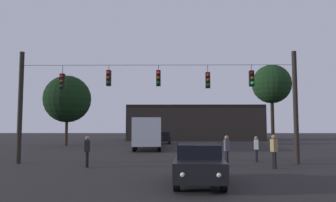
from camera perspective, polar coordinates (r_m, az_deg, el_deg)
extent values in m
plane|color=black|center=(31.15, -0.97, -8.63)|extent=(168.00, 168.00, 0.00)
cylinder|color=black|center=(21.39, -24.72, -0.98)|extent=(0.28, 0.28, 6.76)
cylinder|color=black|center=(20.72, 21.67, -0.97)|extent=(0.28, 0.28, 6.76)
cylinder|color=black|center=(19.68, -1.90, 6.39)|extent=(16.59, 0.02, 0.02)
cylinder|color=black|center=(20.70, -18.16, 5.30)|extent=(0.03, 0.03, 0.52)
cube|color=black|center=(20.59, -18.21, 3.28)|extent=(0.26, 0.32, 0.95)
sphere|color=red|center=(20.46, -18.36, 4.18)|extent=(0.20, 0.20, 0.20)
sphere|color=#5B3D0C|center=(20.42, -18.38, 3.35)|extent=(0.20, 0.20, 0.20)
sphere|color=#0C4219|center=(20.38, -18.40, 2.51)|extent=(0.20, 0.20, 0.20)
cylinder|color=black|center=(19.99, -10.43, 5.80)|extent=(0.03, 0.03, 0.31)
cube|color=black|center=(19.89, -10.46, 4.01)|extent=(0.26, 0.32, 0.95)
sphere|color=red|center=(19.76, -10.54, 4.95)|extent=(0.20, 0.20, 0.20)
sphere|color=#5B3D0C|center=(19.72, -10.56, 4.09)|extent=(0.20, 0.20, 0.20)
sphere|color=#0C4219|center=(19.67, -10.57, 3.22)|extent=(0.20, 0.20, 0.20)
cylinder|color=black|center=(19.64, -1.70, 5.89)|extent=(0.03, 0.03, 0.32)
cube|color=black|center=(19.54, -1.71, 4.05)|extent=(0.26, 0.32, 0.95)
sphere|color=red|center=(19.41, -1.72, 5.01)|extent=(0.20, 0.20, 0.20)
sphere|color=#5B3D0C|center=(19.36, -1.73, 4.13)|extent=(0.20, 0.20, 0.20)
sphere|color=#0C4219|center=(19.31, -1.73, 3.25)|extent=(0.20, 0.20, 0.20)
cylinder|color=black|center=(19.74, 7.05, 5.68)|extent=(0.03, 0.03, 0.45)
cube|color=black|center=(19.62, 7.07, 3.67)|extent=(0.26, 0.32, 0.95)
sphere|color=red|center=(19.49, 7.12, 4.62)|extent=(0.20, 0.20, 0.20)
sphere|color=#5B3D0C|center=(19.45, 7.13, 3.74)|extent=(0.20, 0.20, 0.20)
sphere|color=#0C4219|center=(19.41, 7.13, 2.87)|extent=(0.20, 0.20, 0.20)
cylinder|color=black|center=(20.21, 14.54, 5.70)|extent=(0.03, 0.03, 0.35)
cube|color=black|center=(20.11, 14.58, 3.88)|extent=(0.26, 0.32, 0.95)
sphere|color=#510A0A|center=(19.98, 14.69, 4.81)|extent=(0.20, 0.20, 0.20)
sphere|color=#5B3D0C|center=(19.93, 14.70, 3.95)|extent=(0.20, 0.20, 0.20)
sphere|color=#1EE04C|center=(19.89, 14.72, 3.10)|extent=(0.20, 0.20, 0.20)
cube|color=#B7BCC6|center=(32.97, -3.48, -5.36)|extent=(2.91, 11.09, 2.50)
cube|color=black|center=(32.96, -3.47, -4.30)|extent=(2.93, 10.43, 0.70)
cylinder|color=black|center=(37.01, -5.01, -7.20)|extent=(0.32, 1.01, 1.00)
cylinder|color=black|center=(36.94, -1.54, -7.22)|extent=(0.32, 1.01, 1.00)
cylinder|color=black|center=(30.87, -5.70, -7.71)|extent=(0.32, 1.01, 1.00)
cylinder|color=black|center=(30.79, -1.54, -7.74)|extent=(0.32, 1.01, 1.00)
cylinder|color=black|center=(28.90, -5.99, -7.92)|extent=(0.32, 1.01, 1.00)
cylinder|color=black|center=(28.81, -1.54, -7.96)|extent=(0.32, 1.01, 1.00)
cube|color=beige|center=(36.26, -3.29, -4.33)|extent=(2.59, 0.90, 0.56)
cube|color=beige|center=(30.22, -3.65, -4.27)|extent=(2.59, 0.90, 0.56)
cube|color=black|center=(12.64, 5.48, -11.50)|extent=(2.05, 4.40, 0.68)
cube|color=black|center=(12.74, 5.45, -8.74)|extent=(1.72, 2.41, 0.52)
cylinder|color=black|center=(11.34, 9.81, -13.99)|extent=(0.26, 0.65, 0.64)
cylinder|color=black|center=(11.29, 1.56, -14.09)|extent=(0.26, 0.65, 0.64)
cylinder|color=black|center=(14.13, 8.62, -12.13)|extent=(0.26, 0.65, 0.64)
cylinder|color=black|center=(14.10, 2.06, -12.19)|extent=(0.26, 0.65, 0.64)
sphere|color=white|center=(10.60, 8.98, -12.81)|extent=(0.18, 0.18, 0.18)
sphere|color=white|center=(10.56, 2.58, -12.88)|extent=(0.18, 0.18, 0.18)
cube|color=black|center=(42.47, -0.78, -6.67)|extent=(1.88, 4.33, 0.68)
cube|color=black|center=(42.31, -0.79, -5.86)|extent=(1.62, 2.35, 0.52)
cylinder|color=black|center=(43.94, -1.74, -7.04)|extent=(0.23, 0.64, 0.64)
cylinder|color=black|center=(43.88, 0.34, -7.05)|extent=(0.23, 0.64, 0.64)
cylinder|color=black|center=(41.11, -1.97, -7.21)|extent=(0.23, 0.64, 0.64)
cylinder|color=black|center=(41.04, 0.25, -7.22)|extent=(0.23, 0.64, 0.64)
sphere|color=white|center=(44.60, -1.41, -6.57)|extent=(0.18, 0.18, 0.18)
sphere|color=white|center=(44.55, 0.08, -6.57)|extent=(0.18, 0.18, 0.18)
cylinder|color=black|center=(20.97, 15.41, -9.34)|extent=(0.14, 0.14, 0.79)
cylinder|color=black|center=(21.12, 15.38, -9.30)|extent=(0.14, 0.14, 0.79)
cube|color=silver|center=(21.00, 15.36, -7.44)|extent=(0.30, 0.40, 0.59)
sphere|color=#8C6B51|center=(20.98, 15.33, -6.34)|extent=(0.21, 0.21, 0.21)
cylinder|color=black|center=(18.17, 18.18, -9.89)|extent=(0.14, 0.14, 0.88)
cylinder|color=black|center=(18.04, 18.44, -9.93)|extent=(0.14, 0.14, 0.88)
cube|color=#997F4C|center=(18.05, 18.25, -7.49)|extent=(0.32, 0.41, 0.66)
sphere|color=#8C6B51|center=(18.03, 18.21, -6.07)|extent=(0.24, 0.24, 0.24)
cylinder|color=black|center=(18.18, -14.21, -10.04)|extent=(0.14, 0.14, 0.84)
cylinder|color=black|center=(18.34, -14.11, -9.99)|extent=(0.14, 0.14, 0.84)
cube|color=black|center=(18.20, -14.11, -7.72)|extent=(0.26, 0.37, 0.63)
sphere|color=#8C6B51|center=(18.18, -14.09, -6.38)|extent=(0.23, 0.23, 0.23)
cylinder|color=black|center=(18.56, 10.31, -9.98)|extent=(0.14, 0.14, 0.84)
cylinder|color=black|center=(18.41, 10.45, -10.02)|extent=(0.14, 0.14, 0.84)
cube|color=#4C4C56|center=(18.43, 10.35, -7.72)|extent=(0.28, 0.38, 0.63)
sphere|color=#8C6B51|center=(18.41, 10.33, -6.39)|extent=(0.23, 0.23, 0.23)
cube|color=black|center=(55.41, 4.53, -4.21)|extent=(21.60, 11.72, 5.13)
cube|color=black|center=(55.50, 4.52, -1.30)|extent=(21.60, 11.72, 0.50)
cylinder|color=#2D2116|center=(39.88, -17.55, -4.99)|extent=(0.33, 0.33, 3.55)
sphere|color=black|center=(40.02, -17.42, 0.35)|extent=(5.57, 5.57, 5.57)
cylinder|color=black|center=(34.35, 18.05, -3.71)|extent=(0.34, 0.34, 5.18)
sphere|color=black|center=(34.63, 17.88, 2.89)|extent=(3.96, 3.96, 3.96)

